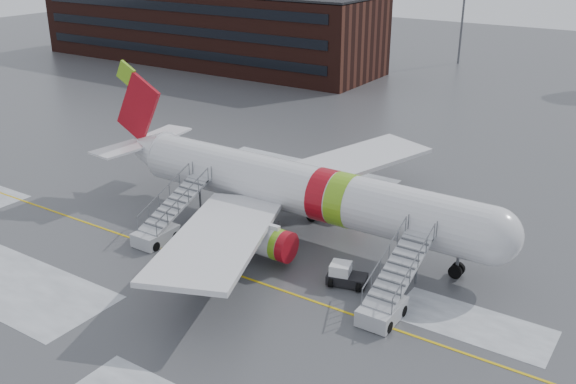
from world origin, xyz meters
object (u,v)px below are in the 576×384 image
Objects in this scene: airliner at (292,188)px; pushback_tug at (345,275)px; airstair_fwd at (388,298)px; airstair_aft at (163,226)px.

airliner is 9.22m from pushback_tug.
airstair_aft is at bearing 180.00° from airstair_fwd.
airstair_aft is at bearing -137.42° from airliner.
airstair_aft is 2.77× the size of pushback_tug.
airstair_fwd is 4.12m from pushback_tug.
airliner is 4.55× the size of airstair_fwd.
airstair_aft reaches higher than pushback_tug.
airstair_aft is (-7.11, -6.54, -2.35)m from airliner.
pushback_tug is (7.27, -4.94, -2.78)m from airliner.
airliner reaches higher than pushback_tug.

